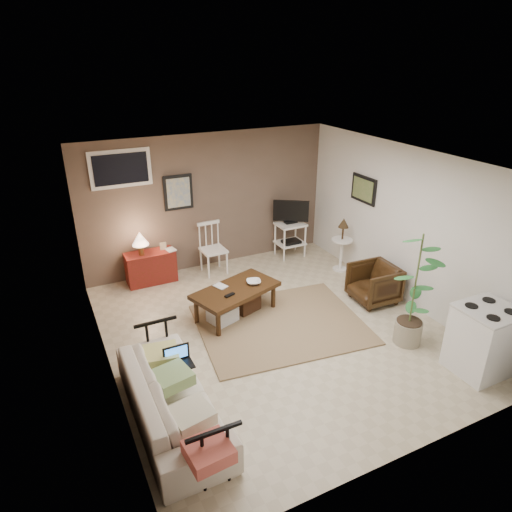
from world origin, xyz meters
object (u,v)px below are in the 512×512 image
coffee_table (235,300)px  potted_plant (415,286)px  red_console (150,265)px  sofa (171,391)px  armchair (374,282)px  spindle_chair (213,250)px  stove (483,340)px  side_table (342,238)px  tv_stand (291,227)px

coffee_table → potted_plant: bearing=-42.3°
red_console → sofa: bearing=-100.4°
armchair → spindle_chair: bearing=-135.1°
red_console → stove: (3.06, -4.13, 0.11)m
potted_plant → stove: (0.38, -0.83, -0.42)m
spindle_chair → coffee_table: bearing=-99.2°
spindle_chair → side_table: (2.09, -0.93, 0.19)m
spindle_chair → armchair: bearing=-47.9°
sofa → side_table: (3.80, 2.24, 0.23)m
tv_stand → armchair: tv_stand is taller
spindle_chair → stove: (1.95, -4.02, 0.01)m
coffee_table → tv_stand: 2.41m
spindle_chair → tv_stand: bearing=0.4°
sofa → side_table: 4.41m
coffee_table → stove: 3.33m
coffee_table → tv_stand: (1.83, 1.54, 0.32)m
side_table → potted_plant: size_ratio=0.61×
potted_plant → stove: 1.01m
red_console → potted_plant: 4.28m
sofa → potted_plant: potted_plant is taller
coffee_table → stove: bearing=-48.6°
potted_plant → armchair: bearing=74.2°
tv_stand → stove: bearing=-84.8°
side_table → coffee_table: bearing=-165.6°
sofa → spindle_chair: 3.60m
sofa → red_console: (0.60, 3.28, -0.06)m
coffee_table → side_table: (2.33, 0.60, 0.34)m
coffee_table → red_console: 1.85m
red_console → stove: bearing=-53.5°
red_console → spindle_chair: size_ratio=1.04×
sofa → red_console: 3.33m
red_console → armchair: 3.71m
stove → tv_stand: bearing=95.2°
tv_stand → side_table: tv_stand is taller
armchair → potted_plant: (-0.31, -1.11, 0.53)m
red_console → tv_stand: size_ratio=0.86×
coffee_table → stove: size_ratio=1.61×
coffee_table → sofa: size_ratio=0.72×
stove → side_table: bearing=87.4°
tv_stand → armchair: 2.13m
spindle_chair → side_table: 2.29m
side_table → stove: size_ratio=1.12×
armchair → potted_plant: 1.26m
sofa → armchair: bearing=-73.2°
spindle_chair → armchair: (1.88, -2.08, -0.09)m
coffee_table → armchair: (2.13, -0.55, 0.07)m
tv_stand → stove: (0.37, -4.03, -0.15)m
tv_stand → potted_plant: bearing=-90.2°
coffee_table → red_console: bearing=117.7°
armchair → potted_plant: potted_plant is taller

